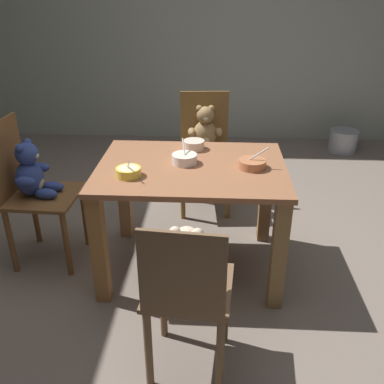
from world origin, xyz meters
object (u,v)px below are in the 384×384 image
Objects in this scene: porridge_bowl_white_center at (184,159)px; porridge_bowl_cream_far_center at (194,145)px; porridge_bowl_yellow_near_left at (128,172)px; porridge_bowl_terracotta_near_right at (252,164)px; dining_table at (192,189)px; teddy_chair_far_center at (205,142)px; teddy_chair_near_front at (187,279)px; teddy_chair_near_left at (32,181)px; metal_pail at (343,141)px.

porridge_bowl_white_center is 1.17× the size of porridge_bowl_cream_far_center.
porridge_bowl_terracotta_near_right is at bearing 12.81° from porridge_bowl_yellow_near_left.
porridge_bowl_cream_far_center is (0.00, 0.27, 0.18)m from dining_table.
teddy_chair_far_center reaches higher than teddy_chair_near_front.
porridge_bowl_cream_far_center is at bearing 6.63° from teddy_chair_near_front.
teddy_chair_near_left is 1.34m from porridge_bowl_terracotta_near_right.
porridge_bowl_white_center is (-0.04, 0.03, 0.18)m from dining_table.
porridge_bowl_cream_far_center is (-0.35, 0.28, 0.00)m from porridge_bowl_terracotta_near_right.
dining_table is at bearing 177.54° from porridge_bowl_terracotta_near_right.
metal_pail is at bearing 54.94° from dining_table.
teddy_chair_near_left is (-0.98, 0.05, 0.00)m from dining_table.
teddy_chair_near_front is 0.78m from porridge_bowl_yellow_near_left.
porridge_bowl_yellow_near_left is at bearing -128.46° from metal_pail.
porridge_bowl_white_center is at bearing -100.25° from porridge_bowl_cream_far_center.
teddy_chair_near_left is 0.96m from porridge_bowl_white_center.
teddy_chair_far_center is at bearing 82.85° from porridge_bowl_white_center.
metal_pail is (1.16, 2.16, -0.61)m from porridge_bowl_terracotta_near_right.
teddy_chair_far_center is 5.79× the size of porridge_bowl_white_center.
porridge_bowl_terracotta_near_right is at bearing -39.11° from porridge_bowl_cream_far_center.
porridge_bowl_white_center is at bearing 1.26° from teddy_chair_near_left.
porridge_bowl_white_center is (-0.07, 0.86, 0.20)m from teddy_chair_near_front.
porridge_bowl_cream_far_center is at bearing -128.69° from metal_pail.
porridge_bowl_white_center is 2.70m from metal_pail.
metal_pail is at bearing 127.96° from teddy_chair_far_center.
teddy_chair_near_left is at bearing 54.15° from teddy_chair_near_front.
teddy_chair_far_center is 2.01m from metal_pail.
teddy_chair_far_center is 1.08m from porridge_bowl_yellow_near_left.
porridge_bowl_yellow_near_left is 0.49× the size of metal_pail.
teddy_chair_near_front reaches higher than porridge_bowl_cream_far_center.
porridge_bowl_yellow_near_left is at bearing 33.79° from teddy_chair_near_front.
teddy_chair_far_center is 5.39× the size of porridge_bowl_terracotta_near_right.
porridge_bowl_white_center is (0.29, 0.20, 0.00)m from porridge_bowl_yellow_near_left.
porridge_bowl_yellow_near_left is at bearing -25.83° from teddy_chair_far_center.
metal_pail is at bearing 51.31° from porridge_bowl_cream_far_center.
dining_table is 8.17× the size of porridge_bowl_cream_far_center.
porridge_bowl_terracotta_near_right is at bearing -2.46° from dining_table.
teddy_chair_near_front is 0.90m from porridge_bowl_terracotta_near_right.
porridge_bowl_white_center reaches higher than dining_table.
porridge_bowl_terracotta_near_right is at bearing -0.29° from teddy_chair_near_left.
teddy_chair_near_left is 1.10× the size of teddy_chair_near_front.
porridge_bowl_terracotta_near_right is (0.29, -0.84, 0.18)m from teddy_chair_far_center.
teddy_chair_near_left reaches higher than dining_table.
teddy_chair_near_left is 3.14× the size of metal_pail.
teddy_chair_near_front is (0.03, -0.83, -0.02)m from dining_table.
porridge_bowl_yellow_near_left is (-0.36, 0.66, 0.19)m from teddy_chair_near_front.
porridge_bowl_terracotta_near_right is 0.39m from porridge_bowl_white_center.
porridge_bowl_yellow_near_left reaches higher than dining_table.
teddy_chair_far_center is (0.06, 0.83, -0.01)m from dining_table.
porridge_bowl_yellow_near_left is (-0.33, -0.17, 0.18)m from dining_table.
porridge_bowl_yellow_near_left is at bearing -145.74° from porridge_bowl_white_center.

